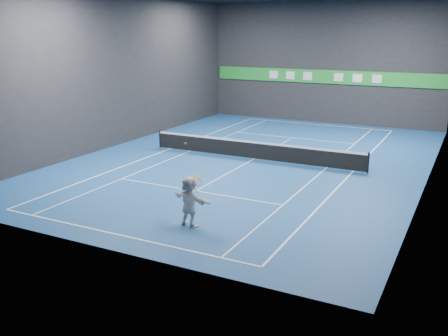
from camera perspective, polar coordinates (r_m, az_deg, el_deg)
The scene contains 19 objects.
ground at distance 27.67m, azimuth 3.41°, elevation 1.03°, with size 26.00×26.00×0.00m, color navy.
wall_back at distance 39.14m, azimuth 11.36°, elevation 11.67°, with size 18.00×0.10×9.00m, color black.
wall_front at distance 15.93m, azimuth -15.60°, elevation 6.33°, with size 18.00×0.10×9.00m, color black.
wall_left at distance 31.58m, azimuth -11.85°, elevation 10.81°, with size 0.10×26.00×9.00m, color black.
wall_right at distance 24.75m, azimuth 23.27°, elevation 8.71°, with size 0.10×26.00×9.00m, color black.
baseline_near at distance 17.95m, azimuth -12.17°, elevation -7.42°, with size 10.98×0.08×0.01m, color white.
baseline_far at distance 38.62m, azimuth 10.55°, elevation 4.93°, with size 10.98×0.08×0.01m, color white.
sideline_doubles_left at distance 30.21m, azimuth -6.17°, elevation 2.21°, with size 0.08×23.78×0.01m, color white.
sideline_doubles_right at distance 26.04m, azimuth 14.54°, elevation -0.36°, with size 0.08×23.78×0.01m, color white.
sideline_singles_left at distance 29.50m, azimuth -3.92°, elevation 1.94°, with size 0.06×23.78×0.01m, color white.
sideline_singles_right at distance 26.35m, azimuth 11.62°, elevation 0.01°, with size 0.06×23.78×0.01m, color white.
service_line_near at distance 22.18m, azimuth -3.26°, elevation -2.63°, with size 8.23×0.06×0.01m, color white.
service_line_far at distance 33.48m, azimuth 7.83°, elevation 3.45°, with size 8.23×0.06×0.01m, color white.
center_service_line at distance 27.67m, azimuth 3.41°, elevation 1.03°, with size 0.06×12.80×0.01m, color white.
player at distance 18.04m, azimuth -3.99°, elevation -3.82°, with size 1.73×0.55×1.86m, color white.
tennis_ball at distance 17.60m, azimuth -4.44°, elevation 2.81°, with size 0.07×0.07×0.07m, color #B2D623.
tennis_net at distance 27.54m, azimuth 3.43°, elevation 2.12°, with size 12.50×0.10×1.07m.
sponsor_banner at distance 39.15m, azimuth 11.26°, elevation 10.20°, with size 17.64×0.11×1.00m.
tennis_racket at distance 17.69m, azimuth -3.04°, elevation -1.74°, with size 0.46×0.39×0.70m.
Camera 1 is at (10.68, -24.58, 6.86)m, focal length 40.00 mm.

